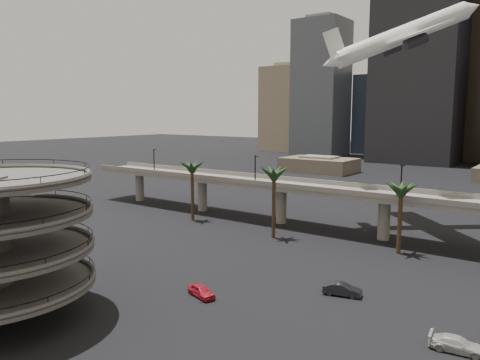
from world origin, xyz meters
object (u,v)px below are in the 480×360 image
Objects in this scene: overpass at (330,194)px; car_a at (201,291)px; car_b at (342,289)px; car_c at (457,344)px; airborne_jet at (401,36)px.

car_a is at bearing -87.41° from overpass.
car_b is at bearing -35.42° from car_a.
overpass reaches higher than car_a.
car_a is 29.52m from car_c.
car_c is (14.97, -6.68, -0.05)m from car_b.
car_b is (16.06, -29.56, -6.53)m from overpass.
car_b is at bearing -121.90° from airborne_jet.
overpass reaches higher than car_c.
overpass is 24.94× the size of car_c.
overpass is 26.60× the size of car_b.
airborne_jet is 67.49m from car_a.
airborne_jet is at bearing 17.16° from car_c.
car_c is at bearing -108.04° from airborne_jet.
car_a is at bearing 91.11° from car_c.
airborne_jet reaches higher than car_a.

